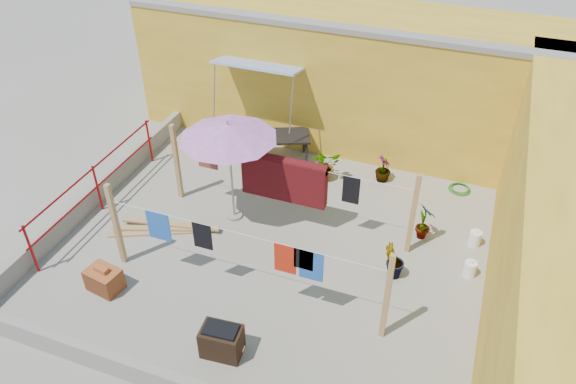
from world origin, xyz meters
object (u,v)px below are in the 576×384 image
at_px(water_jug_a, 475,238).
at_px(water_jug_b, 470,269).
at_px(outdoor_table, 279,138).
at_px(green_hose, 460,189).
at_px(patio_umbrella, 228,132).
at_px(white_basin, 230,346).
at_px(brick_stack, 104,279).
at_px(plant_back_a, 325,165).
at_px(brazier, 222,341).

relative_size(water_jug_a, water_jug_b, 1.02).
height_order(outdoor_table, green_hose, outdoor_table).
bearing_deg(patio_umbrella, water_jug_a, 10.15).
bearing_deg(water_jug_a, green_hose, 105.12).
xyz_separation_m(patio_umbrella, outdoor_table, (0.08, 2.37, -1.44)).
distance_m(white_basin, water_jug_a, 5.24).
distance_m(outdoor_table, brick_stack, 5.25).
distance_m(water_jug_b, plant_back_a, 4.02).
relative_size(outdoor_table, brazier, 2.38).
bearing_deg(plant_back_a, white_basin, -89.78).
bearing_deg(patio_umbrella, plant_back_a, 56.03).
bearing_deg(green_hose, patio_umbrella, -148.66).
bearing_deg(brick_stack, plant_back_a, 60.58).
bearing_deg(plant_back_a, brick_stack, -119.42).
relative_size(outdoor_table, plant_back_a, 2.22).
relative_size(patio_umbrella, white_basin, 4.52).
bearing_deg(water_jug_b, patio_umbrella, 179.53).
height_order(white_basin, water_jug_b, water_jug_b).
distance_m(water_jug_a, plant_back_a, 3.65).
bearing_deg(plant_back_a, outdoor_table, 163.97).
bearing_deg(white_basin, water_jug_b, 41.69).
relative_size(brazier, white_basin, 1.34).
bearing_deg(plant_back_a, brazier, -90.58).
bearing_deg(white_basin, green_hose, 62.72).
distance_m(patio_umbrella, white_basin, 3.94).
bearing_deg(plant_back_a, water_jug_a, -18.29).
bearing_deg(green_hose, outdoor_table, -176.37).
xyz_separation_m(water_jug_b, plant_back_a, (-3.46, 2.04, 0.20)).
height_order(green_hose, plant_back_a, plant_back_a).
relative_size(patio_umbrella, water_jug_b, 6.30).
distance_m(water_jug_a, water_jug_b, 0.90).
relative_size(water_jug_a, green_hose, 0.75).
height_order(brick_stack, water_jug_a, brick_stack).
bearing_deg(outdoor_table, brazier, -77.74).
relative_size(outdoor_table, water_jug_a, 4.35).
bearing_deg(brick_stack, outdoor_table, 74.73).
xyz_separation_m(brick_stack, white_basin, (2.66, -0.41, -0.18)).
xyz_separation_m(outdoor_table, brazier, (1.21, -5.58, -0.33)).
height_order(water_jug_b, plant_back_a, plant_back_a).
distance_m(white_basin, green_hose, 6.45).
xyz_separation_m(outdoor_table, green_hose, (4.24, 0.27, -0.58)).
height_order(brick_stack, plant_back_a, plant_back_a).
xyz_separation_m(white_basin, plant_back_a, (-0.02, 5.10, 0.32)).
relative_size(water_jug_b, green_hose, 0.74).
height_order(brazier, water_jug_a, brazier).
xyz_separation_m(outdoor_table, water_jug_a, (4.72, -1.51, -0.45)).
bearing_deg(white_basin, outdoor_table, 103.23).
xyz_separation_m(brick_stack, brazier, (2.59, -0.53, 0.06)).
xyz_separation_m(brazier, water_jug_b, (3.51, 3.17, -0.12)).
relative_size(patio_umbrella, brazier, 3.37).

